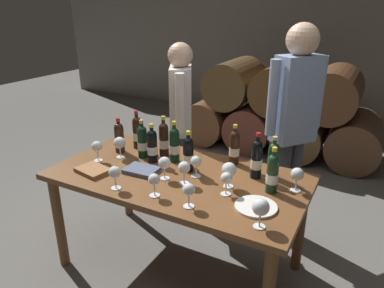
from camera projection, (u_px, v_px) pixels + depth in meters
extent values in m
plane|color=#66635E|center=(179.00, 265.00, 2.67)|extent=(14.00, 14.00, 0.00)
cube|color=gray|center=(312.00, 33.00, 5.60)|extent=(10.00, 0.24, 2.80)
cylinder|color=brown|center=(213.00, 118.00, 5.11)|extent=(0.60, 0.90, 0.60)
cylinder|color=brown|center=(255.00, 125.00, 4.83)|extent=(0.60, 0.90, 0.60)
cylinder|color=brown|center=(302.00, 132.00, 4.55)|extent=(0.60, 0.90, 0.60)
cylinder|color=#513421|center=(355.00, 140.00, 4.28)|extent=(0.60, 0.90, 0.60)
cylinder|color=brown|center=(235.00, 82.00, 4.77)|extent=(0.60, 0.90, 0.60)
cylinder|color=#523519|center=(282.00, 87.00, 4.49)|extent=(0.60, 0.90, 0.60)
cylinder|color=#53321C|center=(334.00, 93.00, 4.21)|extent=(0.60, 0.90, 0.60)
cube|color=brown|center=(178.00, 177.00, 2.40)|extent=(1.70, 0.90, 0.04)
cylinder|color=brown|center=(59.00, 223.00, 2.56)|extent=(0.07, 0.07, 0.72)
cylinder|color=brown|center=(127.00, 179.00, 3.20)|extent=(0.07, 0.07, 0.72)
cylinder|color=brown|center=(300.00, 226.00, 2.52)|extent=(0.07, 0.07, 0.72)
cylinder|color=black|center=(137.00, 135.00, 2.80)|extent=(0.07, 0.07, 0.21)
sphere|color=black|center=(137.00, 121.00, 2.76)|extent=(0.07, 0.07, 0.07)
cylinder|color=black|center=(136.00, 118.00, 2.75)|extent=(0.03, 0.03, 0.07)
cylinder|color=#B21E23|center=(136.00, 112.00, 2.73)|extent=(0.03, 0.03, 0.02)
cylinder|color=silver|center=(138.00, 136.00, 2.80)|extent=(0.07, 0.07, 0.06)
cylinder|color=black|center=(120.00, 140.00, 2.73)|extent=(0.07, 0.07, 0.19)
sphere|color=black|center=(119.00, 128.00, 2.69)|extent=(0.07, 0.07, 0.07)
cylinder|color=black|center=(118.00, 125.00, 2.68)|extent=(0.03, 0.03, 0.06)
cylinder|color=#B21E23|center=(118.00, 120.00, 2.66)|extent=(0.03, 0.03, 0.02)
cylinder|color=silver|center=(120.00, 141.00, 2.73)|extent=(0.07, 0.07, 0.06)
cylinder|color=black|center=(143.00, 144.00, 2.63)|extent=(0.07, 0.07, 0.20)
sphere|color=black|center=(142.00, 131.00, 2.59)|extent=(0.07, 0.07, 0.07)
cylinder|color=black|center=(142.00, 127.00, 2.58)|extent=(0.03, 0.03, 0.06)
cylinder|color=tan|center=(141.00, 122.00, 2.56)|extent=(0.03, 0.03, 0.02)
cylinder|color=silver|center=(143.00, 146.00, 2.63)|extent=(0.07, 0.07, 0.06)
cylinder|color=black|center=(164.00, 142.00, 2.64)|extent=(0.07, 0.07, 0.22)
sphere|color=black|center=(163.00, 128.00, 2.60)|extent=(0.07, 0.07, 0.07)
cylinder|color=black|center=(163.00, 124.00, 2.59)|extent=(0.03, 0.03, 0.07)
cylinder|color=gold|center=(163.00, 118.00, 2.57)|extent=(0.03, 0.03, 0.02)
cylinder|color=silver|center=(164.00, 144.00, 2.65)|extent=(0.07, 0.07, 0.07)
cylinder|color=black|center=(256.00, 162.00, 2.31)|extent=(0.07, 0.07, 0.22)
sphere|color=black|center=(258.00, 146.00, 2.27)|extent=(0.07, 0.07, 0.07)
cylinder|color=black|center=(258.00, 142.00, 2.26)|extent=(0.03, 0.03, 0.07)
cylinder|color=#B21E23|center=(258.00, 135.00, 2.24)|extent=(0.03, 0.03, 0.02)
cylinder|color=silver|center=(256.00, 164.00, 2.32)|extent=(0.07, 0.07, 0.07)
cylinder|color=black|center=(234.00, 150.00, 2.52)|extent=(0.07, 0.07, 0.20)
sphere|color=black|center=(235.00, 136.00, 2.48)|extent=(0.07, 0.07, 0.07)
cylinder|color=black|center=(235.00, 132.00, 2.47)|extent=(0.03, 0.03, 0.06)
cylinder|color=gold|center=(235.00, 126.00, 2.46)|extent=(0.03, 0.03, 0.02)
cylinder|color=silver|center=(234.00, 151.00, 2.53)|extent=(0.07, 0.07, 0.06)
cylinder|color=black|center=(175.00, 148.00, 2.55)|extent=(0.07, 0.07, 0.21)
sphere|color=black|center=(174.00, 133.00, 2.51)|extent=(0.07, 0.07, 0.07)
cylinder|color=black|center=(174.00, 129.00, 2.50)|extent=(0.03, 0.03, 0.07)
cylinder|color=gold|center=(174.00, 123.00, 2.48)|extent=(0.03, 0.03, 0.02)
cylinder|color=silver|center=(175.00, 149.00, 2.56)|extent=(0.07, 0.07, 0.06)
cylinder|color=#19381E|center=(273.00, 163.00, 2.32)|extent=(0.07, 0.07, 0.20)
sphere|color=#19381E|center=(274.00, 148.00, 2.28)|extent=(0.07, 0.07, 0.07)
cylinder|color=#19381E|center=(275.00, 145.00, 2.27)|extent=(0.03, 0.03, 0.06)
cylinder|color=tan|center=(275.00, 138.00, 2.25)|extent=(0.03, 0.03, 0.02)
cylinder|color=silver|center=(273.00, 165.00, 2.32)|extent=(0.07, 0.07, 0.06)
cylinder|color=black|center=(152.00, 149.00, 2.55)|extent=(0.07, 0.07, 0.20)
sphere|color=black|center=(152.00, 135.00, 2.51)|extent=(0.07, 0.07, 0.07)
cylinder|color=black|center=(152.00, 131.00, 2.50)|extent=(0.03, 0.03, 0.06)
cylinder|color=gold|center=(151.00, 126.00, 2.48)|extent=(0.03, 0.03, 0.02)
cylinder|color=silver|center=(152.00, 150.00, 2.55)|extent=(0.07, 0.07, 0.06)
cylinder|color=black|center=(188.00, 157.00, 2.41)|extent=(0.07, 0.07, 0.20)
sphere|color=black|center=(188.00, 142.00, 2.37)|extent=(0.07, 0.07, 0.07)
cylinder|color=black|center=(188.00, 139.00, 2.36)|extent=(0.03, 0.03, 0.06)
cylinder|color=gold|center=(188.00, 133.00, 2.35)|extent=(0.03, 0.03, 0.02)
cylinder|color=silver|center=(188.00, 158.00, 2.41)|extent=(0.07, 0.07, 0.06)
cylinder|color=#19381E|center=(272.00, 177.00, 2.13)|extent=(0.07, 0.07, 0.20)
sphere|color=#19381E|center=(274.00, 160.00, 2.09)|extent=(0.07, 0.07, 0.07)
cylinder|color=#19381E|center=(274.00, 156.00, 2.09)|extent=(0.03, 0.03, 0.06)
cylinder|color=gold|center=(275.00, 149.00, 2.07)|extent=(0.03, 0.03, 0.02)
cylinder|color=silver|center=(272.00, 178.00, 2.14)|extent=(0.07, 0.07, 0.06)
cylinder|color=white|center=(228.00, 186.00, 2.23)|extent=(0.06, 0.06, 0.00)
cylinder|color=white|center=(229.00, 181.00, 2.21)|extent=(0.01, 0.01, 0.07)
sphere|color=white|center=(229.00, 170.00, 2.19)|extent=(0.09, 0.09, 0.09)
cylinder|color=white|center=(116.00, 188.00, 2.21)|extent=(0.06, 0.06, 0.00)
cylinder|color=white|center=(116.00, 182.00, 2.19)|extent=(0.01, 0.01, 0.07)
sphere|color=white|center=(115.00, 172.00, 2.17)|extent=(0.08, 0.08, 0.08)
cylinder|color=white|center=(165.00, 178.00, 2.33)|extent=(0.06, 0.06, 0.00)
cylinder|color=white|center=(165.00, 173.00, 2.32)|extent=(0.01, 0.01, 0.07)
sphere|color=white|center=(164.00, 163.00, 2.29)|extent=(0.08, 0.08, 0.08)
cylinder|color=white|center=(184.00, 183.00, 2.27)|extent=(0.06, 0.06, 0.00)
cylinder|color=white|center=(184.00, 178.00, 2.25)|extent=(0.01, 0.01, 0.07)
sphere|color=white|center=(184.00, 168.00, 2.23)|extent=(0.08, 0.08, 0.08)
cylinder|color=white|center=(196.00, 176.00, 2.36)|extent=(0.06, 0.06, 0.00)
cylinder|color=white|center=(196.00, 171.00, 2.35)|extent=(0.01, 0.01, 0.07)
sphere|color=white|center=(196.00, 161.00, 2.32)|extent=(0.07, 0.07, 0.07)
cylinder|color=white|center=(155.00, 195.00, 2.12)|extent=(0.06, 0.06, 0.00)
cylinder|color=white|center=(154.00, 190.00, 2.11)|extent=(0.01, 0.01, 0.07)
sphere|color=white|center=(154.00, 179.00, 2.08)|extent=(0.07, 0.07, 0.07)
cylinder|color=white|center=(259.00, 227.00, 1.83)|extent=(0.06, 0.06, 0.00)
cylinder|color=white|center=(260.00, 220.00, 1.81)|extent=(0.01, 0.01, 0.07)
sphere|color=white|center=(261.00, 207.00, 1.78)|extent=(0.09, 0.09, 0.09)
cylinder|color=white|center=(295.00, 190.00, 2.18)|extent=(0.06, 0.06, 0.00)
cylinder|color=white|center=(296.00, 185.00, 2.17)|extent=(0.01, 0.01, 0.07)
sphere|color=white|center=(297.00, 174.00, 2.14)|extent=(0.08, 0.08, 0.08)
cylinder|color=white|center=(121.00, 157.00, 2.66)|extent=(0.06, 0.06, 0.00)
cylinder|color=white|center=(120.00, 152.00, 2.64)|extent=(0.01, 0.01, 0.07)
sphere|color=white|center=(120.00, 143.00, 2.61)|extent=(0.09, 0.09, 0.09)
cylinder|color=white|center=(226.00, 194.00, 2.14)|extent=(0.06, 0.06, 0.00)
cylinder|color=white|center=(226.00, 188.00, 2.12)|extent=(0.01, 0.01, 0.07)
sphere|color=white|center=(226.00, 178.00, 2.10)|extent=(0.07, 0.07, 0.07)
cylinder|color=white|center=(98.00, 160.00, 2.60)|extent=(0.06, 0.06, 0.00)
cylinder|color=white|center=(98.00, 155.00, 2.58)|extent=(0.01, 0.01, 0.07)
sphere|color=white|center=(97.00, 146.00, 2.56)|extent=(0.08, 0.08, 0.08)
cylinder|color=white|center=(189.00, 206.00, 2.01)|extent=(0.06, 0.06, 0.00)
cylinder|color=white|center=(189.00, 200.00, 2.00)|extent=(0.01, 0.01, 0.07)
sphere|color=white|center=(189.00, 189.00, 1.97)|extent=(0.07, 0.07, 0.07)
cube|color=#936038|center=(93.00, 170.00, 2.42)|extent=(0.25, 0.20, 0.03)
cube|color=#4C5670|center=(142.00, 170.00, 2.42)|extent=(0.23, 0.17, 0.03)
cylinder|color=white|center=(256.00, 207.00, 2.00)|extent=(0.24, 0.24, 0.01)
cylinder|color=#383842|center=(292.00, 188.00, 2.90)|extent=(0.11, 0.11, 0.85)
cylinder|color=#383842|center=(281.00, 191.00, 2.86)|extent=(0.11, 0.11, 0.85)
cube|color=#8499BC|center=(296.00, 100.00, 2.60)|extent=(0.34, 0.36, 0.64)
cylinder|color=#8499BC|center=(319.00, 93.00, 2.67)|extent=(0.08, 0.08, 0.54)
cylinder|color=#8499BC|center=(273.00, 98.00, 2.51)|extent=(0.08, 0.08, 0.54)
sphere|color=tan|center=(303.00, 40.00, 2.45)|extent=(0.23, 0.23, 0.23)
cylinder|color=#383842|center=(182.00, 169.00, 3.34)|extent=(0.11, 0.11, 0.77)
cylinder|color=#383842|center=(182.00, 174.00, 3.24)|extent=(0.11, 0.11, 0.77)
cube|color=silver|center=(181.00, 101.00, 3.04)|extent=(0.31, 0.37, 0.58)
cylinder|color=silver|center=(181.00, 92.00, 3.23)|extent=(0.08, 0.08, 0.49)
cylinder|color=silver|center=(180.00, 104.00, 2.84)|extent=(0.08, 0.08, 0.49)
sphere|color=tan|center=(180.00, 55.00, 2.90)|extent=(0.21, 0.21, 0.21)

